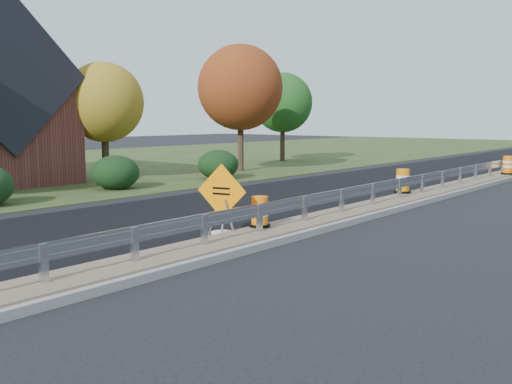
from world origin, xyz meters
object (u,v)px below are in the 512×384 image
Objects in this scene: barrel_median_near at (260,212)px; barrel_median_mid at (403,181)px; barrel_median_far at (508,166)px; caution_sign at (222,219)px.

barrel_median_near is 8.93m from barrel_median_mid.
barrel_median_far reaches higher than barrel_median_near.
caution_sign is 9.87m from barrel_median_mid.
caution_sign reaches higher than barrel_median_near.
barrel_median_near is at bearing -92.16° from barrel_median_far.
caution_sign is 1.07m from barrel_median_near.
barrel_median_far is (0.89, 10.38, 0.01)m from barrel_median_mid.
caution_sign is at bearing -92.03° from barrel_median_mid.
barrel_median_mid is at bearing 73.54° from caution_sign.
barrel_median_mid is (0.35, 9.86, 0.18)m from caution_sign.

